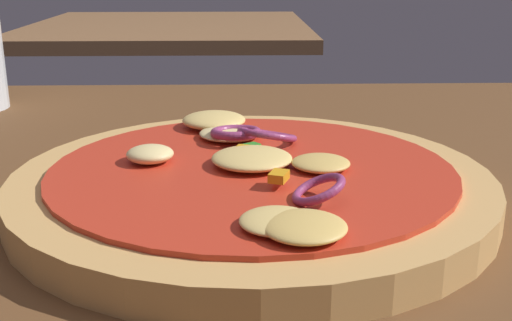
% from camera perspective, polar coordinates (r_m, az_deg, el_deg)
% --- Properties ---
extents(dining_table, '(1.23, 0.83, 0.03)m').
position_cam_1_polar(dining_table, '(0.36, -0.21, -7.79)').
color(dining_table, brown).
rests_on(dining_table, ground).
extents(pizza, '(0.28, 0.28, 0.04)m').
position_cam_1_polar(pizza, '(0.38, 0.02, -2.02)').
color(pizza, tan).
rests_on(pizza, dining_table).
extents(background_table, '(0.62, 0.66, 0.03)m').
position_cam_1_polar(background_table, '(1.51, -7.70, 11.52)').
color(background_table, brown).
rests_on(background_table, ground).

